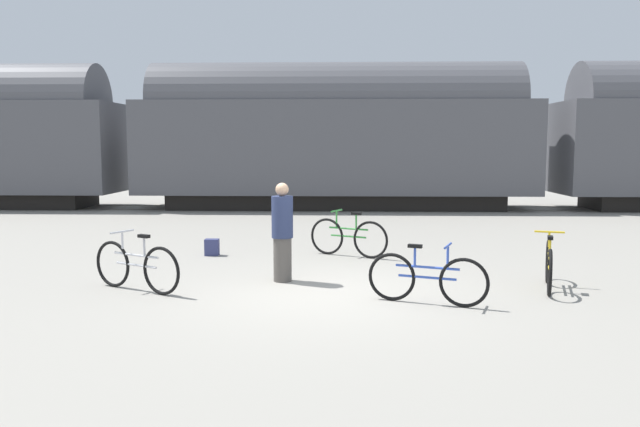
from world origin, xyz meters
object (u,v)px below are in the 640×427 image
Objects in this scene: bicycle_silver at (136,266)px; bicycle_green at (348,237)px; backpack at (212,247)px; bicycle_yellow at (549,265)px; bicycle_blue at (427,278)px; freight_train at (335,133)px; person_in_navy at (282,233)px.

bicycle_green is (3.32, 3.15, 0.00)m from bicycle_silver.
backpack is at bearing 179.78° from bicycle_green.
bicycle_yellow is at bearing -41.91° from bicycle_green.
bicycle_silver is at bearing -176.92° from bicycle_yellow.
bicycle_yellow reaches higher than backpack.
bicycle_green is at bearing -0.22° from backpack.
bicycle_blue is 4.45m from bicycle_silver.
freight_train is 12.31m from person_in_navy.
bicycle_green is 0.96× the size of person_in_navy.
bicycle_green reaches higher than bicycle_silver.
bicycle_green is 2.66m from person_in_navy.
backpack is (0.52, 3.16, -0.22)m from bicycle_silver.
bicycle_yellow is 6.56m from backpack.
backpack is at bearing 135.56° from bicycle_blue.
person_in_navy is (-2.20, 1.43, 0.45)m from bicycle_blue.
bicycle_green is 2.81m from backpack.
freight_train reaches higher than bicycle_yellow.
freight_train is 13.26m from bicycle_yellow.
bicycle_green is at bearing 43.44° from bicycle_silver.
bicycle_blue is 1.02× the size of bicycle_yellow.
person_in_navy is (2.20, 0.78, 0.43)m from bicycle_silver.
freight_train is 26.47× the size of bicycle_blue.
bicycle_silver is 0.98× the size of person_in_navy.
bicycle_blue is 3.95m from bicycle_green.
bicycle_yellow is at bearing 26.11° from bicycle_blue.
person_in_navy is 4.84× the size of backpack.
freight_train is at bearing 92.23° from bicycle_green.
bicycle_silver is (-4.41, 0.65, 0.02)m from bicycle_blue.
bicycle_blue is 2.66m from person_in_navy.
bicycle_silver is 4.73× the size of backpack.
bicycle_green reaches higher than bicycle_blue.
backpack is (-3.89, 3.81, -0.20)m from bicycle_blue.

